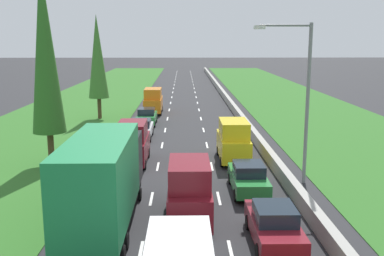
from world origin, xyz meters
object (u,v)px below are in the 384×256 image
(maroon_sedan_right_lane, at_px, (274,225))
(green_box_truck_left_lane, at_px, (104,180))
(white_sedan_left_lane_fourth, at_px, (141,129))
(street_light_mast, at_px, (302,92))
(yellow_van_right_lane, at_px, (233,141))
(green_sedan_right_lane, at_px, (248,178))
(maroon_van_centre_lane, at_px, (189,191))
(green_sedan_left_lane, at_px, (147,116))
(poplar_tree_third, at_px, (97,57))
(poplar_tree_second, at_px, (45,49))
(orange_van_left_lane, at_px, (153,101))
(maroon_van_left_lane, at_px, (133,143))

(maroon_sedan_right_lane, relative_size, green_box_truck_left_lane, 0.48)
(white_sedan_left_lane_fourth, relative_size, street_light_mast, 0.50)
(yellow_van_right_lane, xyz_separation_m, street_light_mast, (3.21, -4.79, 3.83))
(green_sedan_right_lane, height_order, maroon_van_centre_lane, maroon_van_centre_lane)
(white_sedan_left_lane_fourth, height_order, yellow_van_right_lane, yellow_van_right_lane)
(green_sedan_left_lane, height_order, poplar_tree_third, poplar_tree_third)
(maroon_sedan_right_lane, xyz_separation_m, poplar_tree_second, (-12.29, 11.87, 6.74))
(orange_van_left_lane, height_order, street_light_mast, street_light_mast)
(yellow_van_right_lane, bearing_deg, green_sedan_right_lane, -89.00)
(maroon_van_left_lane, height_order, maroon_van_centre_lane, same)
(white_sedan_left_lane_fourth, xyz_separation_m, maroon_van_centre_lane, (3.78, -17.31, 0.59))
(white_sedan_left_lane_fourth, bearing_deg, poplar_tree_third, 118.19)
(green_sedan_left_lane, bearing_deg, maroon_van_centre_lane, -80.80)
(maroon_van_centre_lane, xyz_separation_m, orange_van_left_lane, (-3.63, 30.38, 0.00))
(maroon_van_centre_lane, height_order, orange_van_left_lane, same)
(orange_van_left_lane, bearing_deg, maroon_van_left_lane, -89.98)
(maroon_van_left_lane, distance_m, yellow_van_right_lane, 6.74)
(maroon_sedan_right_lane, distance_m, green_sedan_left_lane, 26.97)
(maroon_van_left_lane, xyz_separation_m, maroon_van_centre_lane, (3.62, -9.62, 0.00))
(orange_van_left_lane, relative_size, street_light_mast, 0.54)
(white_sedan_left_lane_fourth, distance_m, poplar_tree_second, 11.61)
(yellow_van_right_lane, relative_size, poplar_tree_third, 0.46)
(green_box_truck_left_lane, relative_size, poplar_tree_third, 0.88)
(street_light_mast, bearing_deg, green_box_truck_left_lane, -148.32)
(yellow_van_right_lane, bearing_deg, green_sedan_left_lane, 117.30)
(poplar_tree_second, xyz_separation_m, poplar_tree_third, (-0.06, 17.65, -1.17))
(poplar_tree_third, bearing_deg, yellow_van_right_lane, -54.41)
(white_sedan_left_lane_fourth, bearing_deg, street_light_mast, -49.87)
(maroon_van_left_lane, height_order, orange_van_left_lane, same)
(green_box_truck_left_lane, height_order, orange_van_left_lane, green_box_truck_left_lane)
(street_light_mast, bearing_deg, green_sedan_left_lane, 119.10)
(green_box_truck_left_lane, bearing_deg, yellow_van_right_lane, 58.28)
(maroon_sedan_right_lane, distance_m, green_sedan_right_lane, 6.23)
(green_sedan_left_lane, bearing_deg, poplar_tree_third, 145.91)
(orange_van_left_lane, height_order, poplar_tree_second, poplar_tree_second)
(maroon_van_left_lane, height_order, white_sedan_left_lane_fourth, maroon_van_left_lane)
(maroon_sedan_right_lane, bearing_deg, maroon_van_centre_lane, 143.54)
(poplar_tree_second, relative_size, poplar_tree_third, 1.22)
(white_sedan_left_lane_fourth, height_order, green_sedan_left_lane, same)
(green_sedan_left_lane, bearing_deg, street_light_mast, -60.90)
(green_box_truck_left_lane, xyz_separation_m, poplar_tree_second, (-5.27, 10.21, 5.37))
(maroon_van_left_lane, relative_size, poplar_tree_second, 0.38)
(white_sedan_left_lane_fourth, height_order, maroon_van_centre_lane, maroon_van_centre_lane)
(maroon_sedan_right_lane, xyz_separation_m, poplar_tree_third, (-12.35, 29.51, 5.57))
(white_sedan_left_lane_fourth, distance_m, maroon_van_centre_lane, 17.73)
(green_sedan_right_lane, relative_size, green_sedan_left_lane, 1.00)
(white_sedan_left_lane_fourth, bearing_deg, green_sedan_right_lane, -62.70)
(maroon_sedan_right_lane, height_order, green_box_truck_left_lane, green_box_truck_left_lane)
(maroon_van_left_lane, relative_size, white_sedan_left_lane_fourth, 1.09)
(green_box_truck_left_lane, bearing_deg, white_sedan_left_lane_fourth, 90.38)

